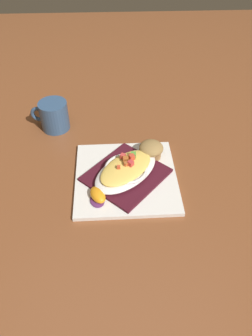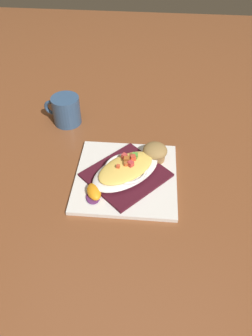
{
  "view_description": "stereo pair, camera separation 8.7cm",
  "coord_description": "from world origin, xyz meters",
  "px_view_note": "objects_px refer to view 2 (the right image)",
  "views": [
    {
      "loc": [
        -0.03,
        -0.63,
        0.65
      ],
      "look_at": [
        0.0,
        0.0,
        0.04
      ],
      "focal_mm": 35.01,
      "sensor_mm": 36.0,
      "label": 1
    },
    {
      "loc": [
        0.06,
        -0.62,
        0.65
      ],
      "look_at": [
        0.0,
        0.0,
        0.04
      ],
      "focal_mm": 35.01,
      "sensor_mm": 36.0,
      "label": 2
    }
  ],
  "objects_px": {
    "square_plate": "(126,177)",
    "muffin": "(155,152)",
    "gratin_dish": "(126,169)",
    "coffee_mug": "(66,112)",
    "orange_garnish": "(94,193)"
  },
  "relations": [
    {
      "from": "orange_garnish",
      "to": "square_plate",
      "type": "bearing_deg",
      "value": 46.17
    },
    {
      "from": "muffin",
      "to": "orange_garnish",
      "type": "height_order",
      "value": "muffin"
    },
    {
      "from": "square_plate",
      "to": "gratin_dish",
      "type": "relative_size",
      "value": 1.22
    },
    {
      "from": "square_plate",
      "to": "coffee_mug",
      "type": "height_order",
      "value": "coffee_mug"
    },
    {
      "from": "gratin_dish",
      "to": "coffee_mug",
      "type": "xyz_separation_m",
      "value": [
        -0.22,
        0.24,
        0.0
      ]
    },
    {
      "from": "gratin_dish",
      "to": "orange_garnish",
      "type": "bearing_deg",
      "value": -133.78
    },
    {
      "from": "orange_garnish",
      "to": "coffee_mug",
      "type": "distance_m",
      "value": 0.35
    },
    {
      "from": "square_plate",
      "to": "muffin",
      "type": "bearing_deg",
      "value": 45.64
    },
    {
      "from": "gratin_dish",
      "to": "muffin",
      "type": "distance_m",
      "value": 0.11
    },
    {
      "from": "gratin_dish",
      "to": "orange_garnish",
      "type": "height_order",
      "value": "gratin_dish"
    },
    {
      "from": "coffee_mug",
      "to": "muffin",
      "type": "bearing_deg",
      "value": -29.57
    },
    {
      "from": "muffin",
      "to": "coffee_mug",
      "type": "bearing_deg",
      "value": 150.43
    },
    {
      "from": "square_plate",
      "to": "coffee_mug",
      "type": "distance_m",
      "value": 0.33
    },
    {
      "from": "gratin_dish",
      "to": "square_plate",
      "type": "bearing_deg",
      "value": -110.35
    },
    {
      "from": "muffin",
      "to": "square_plate",
      "type": "bearing_deg",
      "value": -134.36
    }
  ]
}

